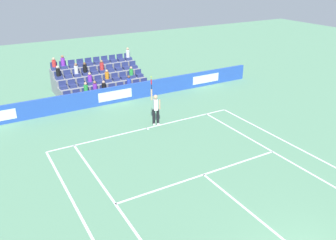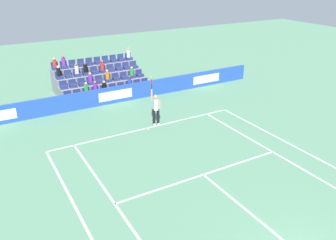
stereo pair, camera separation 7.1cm
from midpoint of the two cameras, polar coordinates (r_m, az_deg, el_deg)
name	(u,v)px [view 1 (the left image)]	position (r m, az deg, el deg)	size (l,w,h in m)	color
line_baseline	(147,128)	(19.63, -3.58, -1.33)	(10.97, 0.10, 0.01)	white
line_service	(204,175)	(15.50, 5.69, -8.82)	(8.23, 0.10, 0.01)	white
line_centre_service	(255,216)	(13.54, 13.79, -14.95)	(0.10, 6.40, 0.01)	white
line_singles_sideline_left	(120,211)	(13.55, -7.96, -14.38)	(0.10, 11.89, 0.01)	white
line_singles_sideline_right	(280,156)	(17.67, 17.58, -5.53)	(0.10, 11.89, 0.01)	white
line_doubles_sideline_left	(84,223)	(13.24, -13.65, -15.96)	(0.10, 11.89, 0.01)	white
line_doubles_sideline_right	(299,149)	(18.62, 20.48, -4.40)	(0.10, 11.89, 0.01)	white
line_centre_mark	(148,129)	(19.55, -3.45, -1.44)	(0.10, 0.20, 0.01)	white
sponsor_barrier	(115,95)	(23.38, -8.75, 4.09)	(21.85, 0.22, 1.10)	blue
tennis_player	(156,108)	(19.72, -2.14, 1.95)	(0.51, 0.43, 2.85)	black
stadium_stand	(99,81)	(25.96, -11.23, 6.23)	(6.20, 3.80, 2.63)	gray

